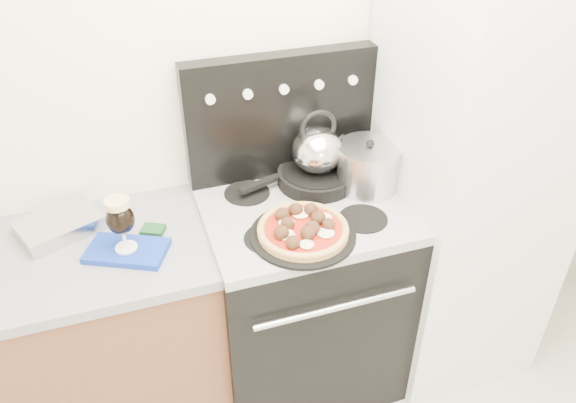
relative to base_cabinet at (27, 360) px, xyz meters
name	(u,v)px	position (x,y,z in m)	size (l,w,h in m)	color
room_shell	(407,308)	(1.02, -0.91, 0.82)	(3.52, 3.01, 2.52)	silver
base_cabinet	(27,360)	(0.00, 0.00, 0.00)	(1.45, 0.60, 0.86)	brown
stove_body	(301,298)	(1.10, -0.02, 0.01)	(0.76, 0.65, 0.88)	black
cooktop	(303,210)	(1.10, -0.02, 0.47)	(0.76, 0.65, 0.04)	#ADADB2
backguard	(280,116)	(1.10, 0.25, 0.74)	(0.76, 0.08, 0.50)	black
fridge	(468,172)	(1.80, -0.05, 0.52)	(0.64, 0.68, 1.90)	silver
foil_sheet	(59,225)	(0.23, 0.13, 0.50)	(0.27, 0.20, 0.05)	silver
oven_mitt	(127,251)	(0.44, -0.07, 0.48)	(0.27, 0.16, 0.02)	#1332A9
beer_glass	(121,224)	(0.44, -0.07, 0.59)	(0.09, 0.09, 0.20)	black
pizza_pan	(303,235)	(1.04, -0.20, 0.50)	(0.38, 0.38, 0.01)	black
pizza	(303,228)	(1.04, -0.20, 0.52)	(0.32, 0.32, 0.05)	#ECC473
skillet	(316,177)	(1.21, 0.11, 0.52)	(0.31, 0.31, 0.06)	black
tea_kettle	(317,147)	(1.21, 0.11, 0.66)	(0.20, 0.20, 0.22)	silver
stock_pot	(368,168)	(1.39, 0.02, 0.58)	(0.24, 0.24, 0.17)	silver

